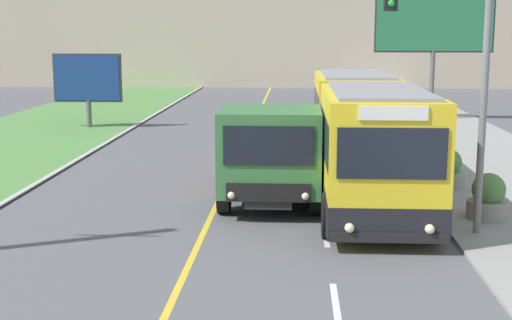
{
  "coord_description": "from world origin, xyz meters",
  "views": [
    {
      "loc": [
        2.05,
        -3.28,
        4.47
      ],
      "look_at": [
        1.1,
        13.73,
        1.4
      ],
      "focal_mm": 50.0,
      "sensor_mm": 36.0,
      "label": 1
    }
  ],
  "objects_px": {
    "traffic_light_mast": "(456,60)",
    "billboard_large": "(434,28)",
    "dump_truck": "(271,155)",
    "billboard_small": "(88,80)",
    "planter_round_second": "(448,170)",
    "planter_round_near": "(488,199)",
    "city_bus": "(363,135)"
  },
  "relations": [
    {
      "from": "city_bus",
      "to": "billboard_large",
      "type": "height_order",
      "value": "billboard_large"
    },
    {
      "from": "dump_truck",
      "to": "city_bus",
      "type": "bearing_deg",
      "value": 33.01
    },
    {
      "from": "dump_truck",
      "to": "planter_round_near",
      "type": "height_order",
      "value": "dump_truck"
    },
    {
      "from": "city_bus",
      "to": "planter_round_second",
      "type": "distance_m",
      "value": 2.71
    },
    {
      "from": "billboard_small",
      "to": "planter_round_second",
      "type": "height_order",
      "value": "billboard_small"
    },
    {
      "from": "planter_round_near",
      "to": "traffic_light_mast",
      "type": "bearing_deg",
      "value": -133.64
    },
    {
      "from": "billboard_large",
      "to": "billboard_small",
      "type": "bearing_deg",
      "value": -168.07
    },
    {
      "from": "city_bus",
      "to": "dump_truck",
      "type": "height_order",
      "value": "city_bus"
    },
    {
      "from": "city_bus",
      "to": "planter_round_second",
      "type": "relative_size",
      "value": 11.03
    },
    {
      "from": "billboard_small",
      "to": "planter_round_near",
      "type": "height_order",
      "value": "billboard_small"
    },
    {
      "from": "city_bus",
      "to": "billboard_small",
      "type": "relative_size",
      "value": 3.49
    },
    {
      "from": "dump_truck",
      "to": "billboard_large",
      "type": "bearing_deg",
      "value": 67.57
    },
    {
      "from": "traffic_light_mast",
      "to": "city_bus",
      "type": "bearing_deg",
      "value": 108.73
    },
    {
      "from": "billboard_large",
      "to": "planter_round_near",
      "type": "bearing_deg",
      "value": -96.52
    },
    {
      "from": "planter_round_near",
      "to": "planter_round_second",
      "type": "xyz_separation_m",
      "value": [
        -0.23,
        3.55,
        0.0
      ]
    },
    {
      "from": "billboard_small",
      "to": "city_bus",
      "type": "bearing_deg",
      "value": -48.05
    },
    {
      "from": "dump_truck",
      "to": "planter_round_second",
      "type": "distance_m",
      "value": 5.44
    },
    {
      "from": "planter_round_near",
      "to": "planter_round_second",
      "type": "height_order",
      "value": "planter_round_second"
    },
    {
      "from": "billboard_small",
      "to": "planter_round_second",
      "type": "distance_m",
      "value": 18.99
    },
    {
      "from": "traffic_light_mast",
      "to": "planter_round_second",
      "type": "xyz_separation_m",
      "value": [
        0.97,
        4.8,
        -3.31
      ]
    },
    {
      "from": "traffic_light_mast",
      "to": "billboard_large",
      "type": "distance_m",
      "value": 21.18
    },
    {
      "from": "billboard_large",
      "to": "planter_round_second",
      "type": "distance_m",
      "value": 16.78
    },
    {
      "from": "planter_round_near",
      "to": "billboard_large",
      "type": "bearing_deg",
      "value": 83.48
    },
    {
      "from": "planter_round_near",
      "to": "planter_round_second",
      "type": "relative_size",
      "value": 1.0
    },
    {
      "from": "planter_round_second",
      "to": "planter_round_near",
      "type": "bearing_deg",
      "value": -86.36
    },
    {
      "from": "traffic_light_mast",
      "to": "planter_round_near",
      "type": "xyz_separation_m",
      "value": [
        1.19,
        1.25,
        -3.32
      ]
    },
    {
      "from": "city_bus",
      "to": "billboard_large",
      "type": "distance_m",
      "value": 17.45
    },
    {
      "from": "dump_truck",
      "to": "billboard_small",
      "type": "relative_size",
      "value": 1.96
    },
    {
      "from": "traffic_light_mast",
      "to": "billboard_large",
      "type": "xyz_separation_m",
      "value": [
        3.44,
        20.89,
        0.77
      ]
    },
    {
      "from": "city_bus",
      "to": "traffic_light_mast",
      "type": "bearing_deg",
      "value": -71.27
    },
    {
      "from": "dump_truck",
      "to": "planter_round_near",
      "type": "relative_size",
      "value": 6.22
    },
    {
      "from": "billboard_small",
      "to": "planter_round_second",
      "type": "bearing_deg",
      "value": -41.73
    }
  ]
}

